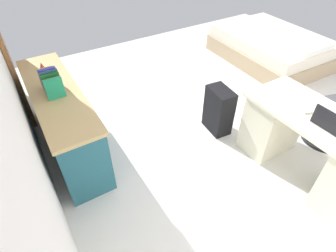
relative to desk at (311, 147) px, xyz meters
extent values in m
plane|color=silver|center=(1.13, -0.14, -0.39)|extent=(6.06, 6.06, 0.00)
cube|color=white|center=(1.13, 2.39, 0.91)|extent=(4.36, 0.10, 2.61)
cube|color=#936038|center=(2.76, 2.31, 0.63)|extent=(0.88, 0.05, 2.04)
cube|color=beige|center=(0.00, 0.00, 0.34)|extent=(1.44, 0.66, 0.04)
cube|color=beige|center=(0.49, 0.00, -0.03)|extent=(0.40, 0.59, 0.72)
cylinder|color=black|center=(0.20, -0.70, -0.38)|extent=(0.52, 0.52, 0.04)
cylinder|color=black|center=(0.20, -0.70, -0.18)|extent=(0.06, 0.06, 0.42)
cube|color=#235B6B|center=(1.73, 2.01, -0.02)|extent=(1.76, 0.44, 0.75)
cube|color=tan|center=(1.73, 2.01, 0.37)|extent=(1.80, 0.48, 0.04)
cube|color=#1E4E5B|center=(1.33, 1.78, -0.19)|extent=(0.67, 0.01, 0.26)
cube|color=#1E4E5B|center=(2.13, 1.78, -0.19)|extent=(0.67, 0.01, 0.26)
cube|color=tan|center=(2.08, -1.74, -0.25)|extent=(1.94, 1.45, 0.28)
cube|color=silver|center=(2.08, -1.74, -0.01)|extent=(1.88, 1.39, 0.20)
cube|color=white|center=(1.41, -1.72, 0.14)|extent=(0.50, 0.69, 0.10)
cube|color=black|center=(1.05, 0.31, -0.10)|extent=(0.38, 0.25, 0.59)
cube|color=silver|center=(-0.11, 0.05, 0.37)|extent=(0.31, 0.22, 0.02)
cube|color=black|center=(-0.11, 0.15, 0.47)|extent=(0.31, 0.01, 0.19)
ellipsoid|color=white|center=(0.15, 0.05, 0.38)|extent=(0.06, 0.10, 0.03)
cube|color=#209566|center=(1.58, 2.01, 0.50)|extent=(0.03, 0.17, 0.22)
cube|color=brown|center=(1.62, 2.01, 0.49)|extent=(0.04, 0.17, 0.20)
cube|color=#165F25|center=(1.66, 2.01, 0.51)|extent=(0.04, 0.17, 0.23)
cube|color=navy|center=(1.70, 2.01, 0.51)|extent=(0.03, 0.17, 0.24)
cube|color=#7D4378|center=(1.74, 2.01, 0.49)|extent=(0.04, 0.17, 0.20)
cube|color=#4541B5|center=(1.78, 2.01, 0.51)|extent=(0.04, 0.17, 0.23)
cube|color=#87B95E|center=(1.82, 2.01, 0.50)|extent=(0.02, 0.17, 0.22)
cube|color=#475E29|center=(1.86, 2.01, 0.49)|extent=(0.04, 0.17, 0.19)
cone|color=red|center=(2.20, 2.01, 0.45)|extent=(0.08, 0.08, 0.11)
camera|label=1|loc=(-0.90, 2.24, 1.94)|focal=29.05mm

